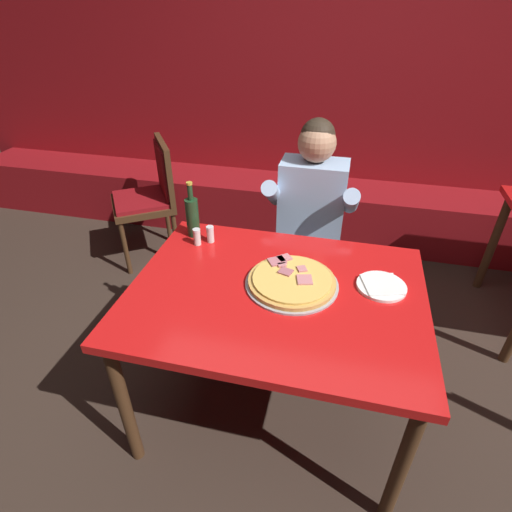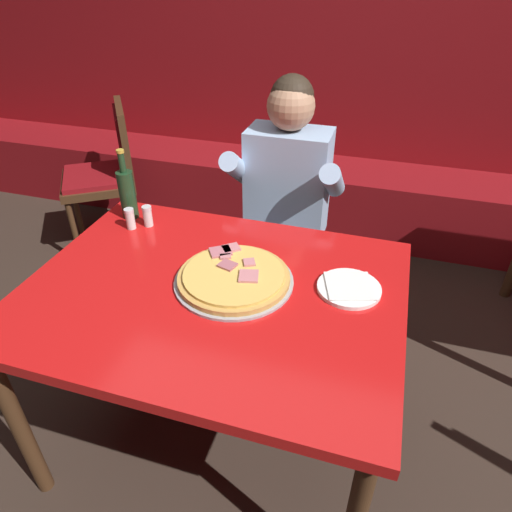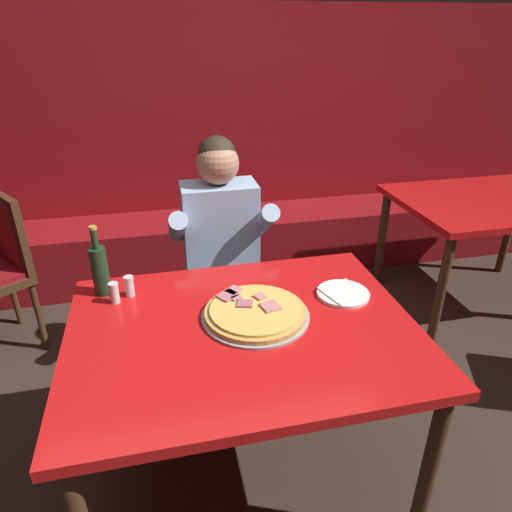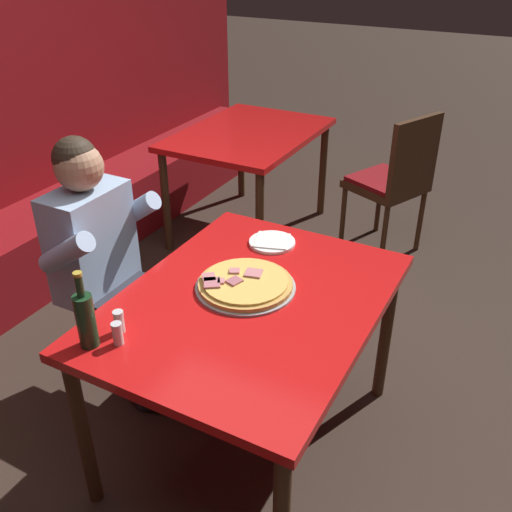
# 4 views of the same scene
# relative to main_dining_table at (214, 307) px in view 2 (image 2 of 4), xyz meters

# --- Properties ---
(ground_plane) EXTENTS (24.00, 24.00, 0.00)m
(ground_plane) POSITION_rel_main_dining_table_xyz_m (0.00, 0.00, -0.69)
(ground_plane) COLOR #33261E
(booth_wall_panel) EXTENTS (6.80, 0.16, 1.90)m
(booth_wall_panel) POSITION_rel_main_dining_table_xyz_m (0.00, 2.18, 0.26)
(booth_wall_panel) COLOR maroon
(booth_wall_panel) RESTS_ON ground_plane
(booth_bench) EXTENTS (6.46, 0.48, 0.46)m
(booth_bench) POSITION_rel_main_dining_table_xyz_m (0.00, 1.86, -0.46)
(booth_bench) COLOR maroon
(booth_bench) RESTS_ON ground_plane
(main_dining_table) EXTENTS (1.24, 0.95, 0.78)m
(main_dining_table) POSITION_rel_main_dining_table_xyz_m (0.00, 0.00, 0.00)
(main_dining_table) COLOR #422816
(main_dining_table) RESTS_ON ground_plane
(pizza) EXTENTS (0.40, 0.40, 0.05)m
(pizza) POSITION_rel_main_dining_table_xyz_m (0.06, 0.05, 0.10)
(pizza) COLOR #9E9EA3
(pizza) RESTS_ON main_dining_table
(plate_white_paper) EXTENTS (0.21, 0.21, 0.02)m
(plate_white_paper) POSITION_rel_main_dining_table_xyz_m (0.43, 0.12, 0.09)
(plate_white_paper) COLOR white
(plate_white_paper) RESTS_ON main_dining_table
(beer_bottle) EXTENTS (0.07, 0.07, 0.29)m
(beer_bottle) POSITION_rel_main_dining_table_xyz_m (-0.50, 0.35, 0.19)
(beer_bottle) COLOR #19381E
(beer_bottle) RESTS_ON main_dining_table
(shaker_black_pepper) EXTENTS (0.04, 0.04, 0.09)m
(shaker_black_pepper) POSITION_rel_main_dining_table_xyz_m (-0.45, 0.27, 0.12)
(shaker_black_pepper) COLOR silver
(shaker_black_pepper) RESTS_ON main_dining_table
(shaker_red_pepper_flakes) EXTENTS (0.04, 0.04, 0.09)m
(shaker_red_pepper_flakes) POSITION_rel_main_dining_table_xyz_m (-0.40, 0.31, 0.12)
(shaker_red_pepper_flakes) COLOR silver
(shaker_red_pepper_flakes) RESTS_ON main_dining_table
(diner_seated_blue_shirt) EXTENTS (0.53, 0.53, 1.27)m
(diner_seated_blue_shirt) POSITION_rel_main_dining_table_xyz_m (0.05, 0.76, 0.01)
(diner_seated_blue_shirt) COLOR black
(diner_seated_blue_shirt) RESTS_ON ground_plane
(dining_chair_near_right) EXTENTS (0.61, 0.61, 0.94)m
(dining_chair_near_right) POSITION_rel_main_dining_table_xyz_m (-1.20, 1.21, -0.14)
(dining_chair_near_right) COLOR #422816
(dining_chair_near_right) RESTS_ON ground_plane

